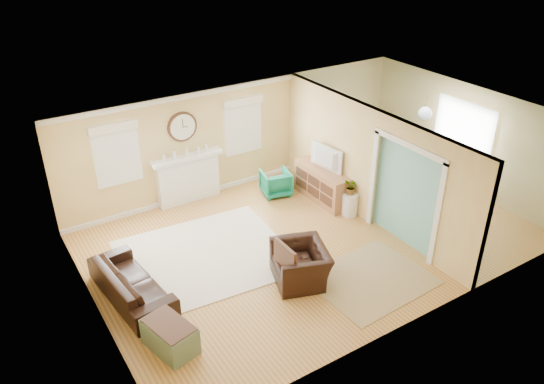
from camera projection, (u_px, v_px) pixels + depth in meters
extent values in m
plane|color=olive|center=(311.00, 237.00, 11.29)|extent=(9.00, 9.00, 0.00)
cube|color=tan|center=(240.00, 135.00, 12.90)|extent=(9.00, 0.02, 2.60)
cube|color=tan|center=(425.00, 257.00, 8.45)|extent=(9.00, 0.02, 2.60)
cube|color=tan|center=(89.00, 253.00, 8.56)|extent=(0.02, 6.00, 2.60)
cube|color=tan|center=(464.00, 137.00, 12.79)|extent=(0.02, 6.00, 2.60)
cube|color=white|center=(316.00, 123.00, 10.05)|extent=(9.00, 6.00, 0.02)
cube|color=tan|center=(330.00, 144.00, 12.42)|extent=(0.12, 3.20, 2.60)
cube|color=tan|center=(463.00, 217.00, 9.52)|extent=(0.12, 1.00, 2.60)
cube|color=tan|center=(414.00, 135.00, 10.04)|extent=(0.12, 1.80, 0.40)
cube|color=white|center=(373.00, 179.00, 11.29)|extent=(0.04, 0.12, 2.20)
cube|color=white|center=(437.00, 216.00, 9.96)|extent=(0.04, 0.12, 2.20)
cube|color=white|center=(410.00, 146.00, 10.10)|extent=(0.04, 1.92, 0.12)
cube|color=#74BAB9|center=(372.00, 165.00, 11.41)|extent=(0.02, 6.00, 2.60)
cube|color=white|center=(188.00, 180.00, 12.46)|extent=(1.50, 0.24, 1.10)
cube|color=white|center=(187.00, 158.00, 12.16)|extent=(1.70, 0.30, 0.08)
cube|color=black|center=(187.00, 180.00, 12.56)|extent=(0.85, 0.02, 0.75)
cube|color=gold|center=(189.00, 185.00, 12.52)|extent=(0.85, 0.02, 0.62)
cylinder|color=#4C2D1F|center=(182.00, 127.00, 11.91)|extent=(0.70, 0.06, 0.70)
cylinder|color=silver|center=(183.00, 127.00, 11.88)|extent=(0.60, 0.01, 0.60)
cube|color=black|center=(183.00, 123.00, 11.83)|extent=(0.02, 0.01, 0.20)
cube|color=black|center=(185.00, 127.00, 11.91)|extent=(0.12, 0.01, 0.02)
cube|color=white|center=(116.00, 154.00, 11.33)|extent=(0.90, 0.03, 1.30)
cube|color=white|center=(117.00, 154.00, 11.31)|extent=(1.00, 0.04, 1.40)
cube|color=beige|center=(113.00, 127.00, 10.98)|extent=(1.05, 0.10, 0.18)
cube|color=white|center=(242.00, 126.00, 12.79)|extent=(0.90, 0.03, 1.30)
cube|color=white|center=(243.00, 126.00, 12.77)|extent=(1.00, 0.04, 1.40)
cube|color=beige|center=(243.00, 101.00, 12.43)|extent=(1.05, 0.10, 0.18)
cube|color=white|center=(462.00, 145.00, 12.87)|extent=(0.03, 1.60, 2.10)
cube|color=white|center=(461.00, 145.00, 12.85)|extent=(0.03, 1.70, 2.20)
cylinder|color=gold|center=(427.00, 103.00, 11.53)|extent=(0.02, 0.02, 0.30)
sphere|color=white|center=(425.00, 114.00, 11.65)|extent=(0.30, 0.30, 0.30)
cube|color=beige|center=(206.00, 256.00, 10.69)|extent=(3.45, 3.06, 0.02)
cube|color=tan|center=(370.00, 279.00, 10.02)|extent=(2.24, 1.87, 0.01)
cube|color=slate|center=(412.00, 201.00, 12.66)|extent=(2.31, 2.88, 0.01)
imported|color=black|center=(131.00, 283.00, 9.45)|extent=(1.03, 2.16, 0.61)
imported|color=black|center=(300.00, 264.00, 9.86)|extent=(1.26, 1.34, 0.71)
imported|color=#10794C|center=(276.00, 183.00, 12.85)|extent=(0.79, 0.80, 0.61)
cube|color=#5E755D|center=(170.00, 337.00, 8.37)|extent=(0.73, 0.98, 0.49)
cube|color=#4C2D1F|center=(169.00, 324.00, 8.25)|extent=(0.69, 0.93, 0.02)
cube|color=#A8704A|center=(323.00, 184.00, 12.59)|extent=(0.55, 1.64, 0.80)
cube|color=#4C2D1F|center=(326.00, 190.00, 12.02)|extent=(0.01, 0.44, 0.22)
cube|color=#4C2D1F|center=(326.00, 200.00, 12.15)|extent=(0.01, 0.44, 0.22)
cube|color=#4C2D1F|center=(314.00, 181.00, 12.39)|extent=(0.01, 0.44, 0.22)
cube|color=#4C2D1F|center=(313.00, 191.00, 12.52)|extent=(0.01, 0.44, 0.22)
cube|color=#4C2D1F|center=(301.00, 173.00, 12.75)|extent=(0.01, 0.44, 0.22)
cube|color=#4C2D1F|center=(301.00, 183.00, 12.88)|extent=(0.01, 0.44, 0.22)
imported|color=black|center=(323.00, 158.00, 12.25)|extent=(0.25, 0.99, 0.56)
cylinder|color=white|center=(350.00, 204.00, 12.01)|extent=(0.36, 0.36, 0.53)
imported|color=#337F33|center=(351.00, 187.00, 11.79)|extent=(0.34, 0.37, 0.37)
imported|color=#4C2D1F|center=(413.00, 190.00, 12.51)|extent=(1.41, 1.99, 0.63)
cube|color=slate|center=(385.00, 168.00, 13.19)|extent=(0.55, 0.55, 0.05)
cube|color=slate|center=(386.00, 158.00, 13.06)|extent=(0.44, 0.17, 0.53)
cylinder|color=black|center=(387.00, 173.00, 13.51)|extent=(0.03, 0.03, 0.45)
cylinder|color=black|center=(394.00, 179.00, 13.21)|extent=(0.03, 0.03, 0.45)
cylinder|color=black|center=(374.00, 175.00, 13.42)|extent=(0.03, 0.03, 0.45)
cylinder|color=black|center=(381.00, 181.00, 13.11)|extent=(0.03, 0.03, 0.45)
cube|color=slate|center=(449.00, 204.00, 11.61)|extent=(0.45, 0.45, 0.05)
cube|color=slate|center=(451.00, 193.00, 11.48)|extent=(0.45, 0.05, 0.53)
cylinder|color=black|center=(448.00, 219.00, 11.51)|extent=(0.03, 0.03, 0.45)
cylinder|color=black|center=(435.00, 212.00, 11.78)|extent=(0.03, 0.03, 0.45)
cylinder|color=black|center=(459.00, 215.00, 11.68)|extent=(0.03, 0.03, 0.45)
cylinder|color=black|center=(446.00, 208.00, 11.95)|extent=(0.03, 0.03, 0.45)
cube|color=white|center=(397.00, 190.00, 12.18)|extent=(0.46, 0.46, 0.05)
cube|color=white|center=(398.00, 181.00, 12.06)|extent=(0.08, 0.43, 0.51)
cylinder|color=black|center=(385.00, 198.00, 12.36)|extent=(0.03, 0.03, 0.43)
cylinder|color=black|center=(397.00, 195.00, 12.51)|extent=(0.03, 0.03, 0.43)
cylinder|color=black|center=(395.00, 205.00, 12.09)|extent=(0.03, 0.03, 0.43)
cylinder|color=black|center=(407.00, 201.00, 12.24)|extent=(0.03, 0.03, 0.43)
cube|color=slate|center=(438.00, 178.00, 12.73)|extent=(0.53, 0.53, 0.05)
cube|color=slate|center=(439.00, 168.00, 12.61)|extent=(0.15, 0.44, 0.52)
cylinder|color=black|center=(446.00, 187.00, 12.85)|extent=(0.03, 0.03, 0.44)
cylinder|color=black|center=(439.00, 192.00, 12.63)|extent=(0.03, 0.03, 0.44)
cylinder|color=black|center=(433.00, 182.00, 13.07)|extent=(0.03, 0.03, 0.44)
cylinder|color=black|center=(426.00, 187.00, 12.85)|extent=(0.03, 0.03, 0.44)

